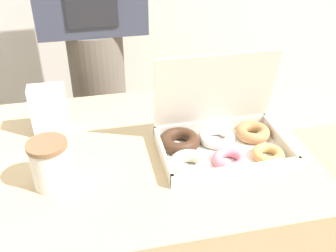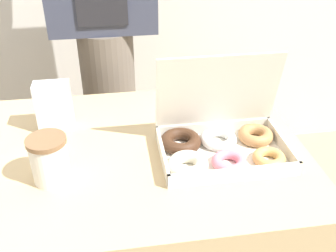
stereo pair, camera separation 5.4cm
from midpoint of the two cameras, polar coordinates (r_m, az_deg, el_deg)
The scene contains 5 objects.
table at distance 1.34m, azimuth -3.83°, elevation -15.91°, with size 0.99×0.70×0.71m.
donut_box at distance 1.08m, azimuth 8.74°, elevation -2.14°, with size 0.36×0.25×0.26m.
coffee_cup at distance 0.99m, azimuth -15.36°, elevation -4.71°, with size 0.10×0.10×0.12m.
napkin_holder at distance 1.19m, azimuth -14.97°, elevation 2.74°, with size 0.10×0.05×0.15m.
person_customer at distance 1.57m, azimuth -8.34°, elevation 14.47°, with size 0.40×0.22×1.62m.
Camera 2 is at (-0.03, -0.90, 1.35)m, focal length 42.00 mm.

